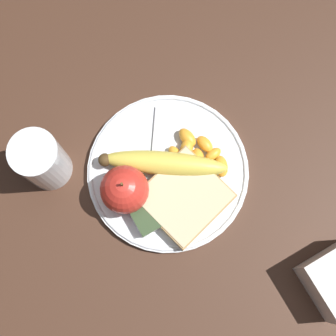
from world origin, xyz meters
TOP-DOWN VIEW (x-y plane):
  - ground_plane at (0.00, 0.00)m, footprint 3.00×3.00m
  - plate at (0.00, 0.00)m, footprint 0.25×0.25m
  - juice_glass at (-0.16, 0.10)m, footprint 0.07×0.07m
  - apple at (-0.07, 0.00)m, footprint 0.07×0.07m
  - banana at (-0.01, 0.01)m, footprint 0.18×0.14m
  - bread_slice at (0.00, -0.05)m, footprint 0.14×0.13m
  - fork at (-0.02, 0.01)m, footprint 0.11×0.15m
  - jam_packet at (-0.06, -0.05)m, footprint 0.05×0.04m
  - orange_segment_0 at (0.07, -0.01)m, footprint 0.03×0.02m
  - orange_segment_1 at (0.04, 0.02)m, footprint 0.04×0.04m
  - orange_segment_2 at (0.04, -0.02)m, footprint 0.03×0.04m
  - orange_segment_3 at (0.02, 0.02)m, footprint 0.02×0.03m
  - orange_segment_4 at (0.07, -0.04)m, footprint 0.03×0.04m
  - orange_segment_5 at (0.01, -0.01)m, footprint 0.04×0.03m
  - orange_segment_6 at (0.05, -0.01)m, footprint 0.03×0.04m
  - orange_segment_7 at (0.05, 0.03)m, footprint 0.03×0.04m
  - orange_segment_8 at (0.03, 0.00)m, footprint 0.03×0.03m
  - orange_segment_9 at (0.07, 0.01)m, footprint 0.02×0.03m

SIDE VIEW (x-z plane):
  - ground_plane at x=0.00m, z-range 0.00..0.00m
  - plate at x=0.00m, z-range 0.00..0.02m
  - fork at x=-0.02m, z-range 0.01..0.02m
  - orange_segment_8 at x=0.03m, z-range 0.01..0.03m
  - orange_segment_0 at x=0.07m, z-range 0.01..0.03m
  - orange_segment_3 at x=0.02m, z-range 0.01..0.03m
  - orange_segment_9 at x=0.07m, z-range 0.01..0.03m
  - orange_segment_2 at x=0.04m, z-range 0.01..0.03m
  - orange_segment_5 at x=0.01m, z-range 0.01..0.03m
  - orange_segment_1 at x=0.04m, z-range 0.01..0.03m
  - orange_segment_4 at x=0.07m, z-range 0.01..0.03m
  - orange_segment_7 at x=0.05m, z-range 0.01..0.03m
  - orange_segment_6 at x=0.05m, z-range 0.01..0.03m
  - jam_packet at x=-0.06m, z-range 0.01..0.03m
  - bread_slice at x=0.00m, z-range 0.01..0.03m
  - banana at x=-0.01m, z-range 0.01..0.05m
  - apple at x=-0.07m, z-range 0.01..0.09m
  - juice_glass at x=-0.16m, z-range 0.00..0.10m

